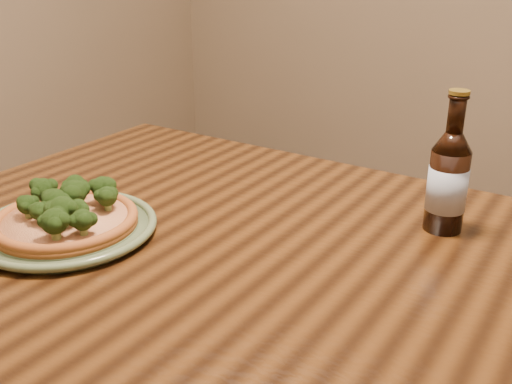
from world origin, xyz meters
The scene contains 4 objects.
table centered at (0.00, 0.10, 0.66)m, with size 1.60×0.90×0.75m.
plate centered at (-0.45, -0.01, 0.76)m, with size 0.29×0.29×0.02m.
pizza centered at (-0.45, -0.01, 0.78)m, with size 0.23×0.23×0.07m.
beer_bottle centered at (0.06, 0.34, 0.84)m, with size 0.06×0.06×0.23m.
Camera 1 is at (0.29, -0.58, 1.19)m, focal length 42.00 mm.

